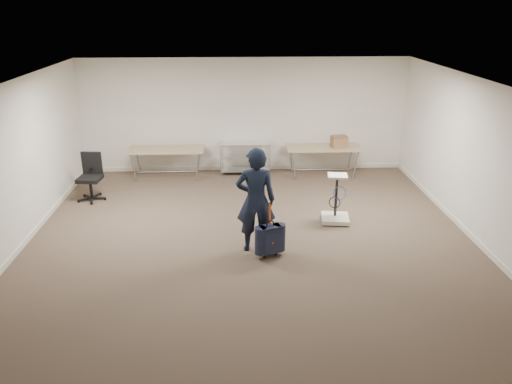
{
  "coord_description": "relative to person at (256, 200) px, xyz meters",
  "views": [
    {
      "loc": [
        -0.28,
        -7.66,
        4.02
      ],
      "look_at": [
        0.09,
        0.3,
        0.98
      ],
      "focal_mm": 35.0,
      "sensor_mm": 36.0,
      "label": 1
    }
  ],
  "objects": [
    {
      "name": "wire_shelf",
      "position": [
        -0.07,
        4.13,
        -0.48
      ],
      "size": [
        1.22,
        0.47,
        0.8
      ],
      "color": "silver",
      "rests_on": "ground"
    },
    {
      "name": "equipment_cart",
      "position": [
        1.61,
        1.11,
        -0.66
      ],
      "size": [
        0.59,
        0.59,
        0.96
      ],
      "color": "beige",
      "rests_on": "ground"
    },
    {
      "name": "suitcase",
      "position": [
        0.23,
        -0.28,
        -0.59
      ],
      "size": [
        0.39,
        0.31,
        0.95
      ],
      "color": "black",
      "rests_on": "ground"
    },
    {
      "name": "person",
      "position": [
        0.0,
        0.0,
        0.0
      ],
      "size": [
        0.67,
        0.45,
        1.83
      ],
      "primitive_type": "imported",
      "rotation": [
        0.0,
        0.0,
        3.13
      ],
      "color": "black",
      "rests_on": "ground"
    },
    {
      "name": "folding_table_left",
      "position": [
        -1.97,
        3.88,
        -0.24
      ],
      "size": [
        1.8,
        0.75,
        0.73
      ],
      "color": "tan",
      "rests_on": "ground"
    },
    {
      "name": "room_shell",
      "position": [
        -0.07,
        1.31,
        -0.87
      ],
      "size": [
        8.0,
        9.0,
        9.0
      ],
      "color": "white",
      "rests_on": "ground"
    },
    {
      "name": "cardboard_box",
      "position": [
        2.19,
        3.83,
        -0.05
      ],
      "size": [
        0.4,
        0.33,
        0.28
      ],
      "primitive_type": "cube",
      "rotation": [
        0.0,
        0.0,
        0.15
      ],
      "color": "#9C6949",
      "rests_on": "folding_table_right"
    },
    {
      "name": "folding_table_right",
      "position": [
        1.83,
        3.88,
        -0.24
      ],
      "size": [
        1.8,
        0.75,
        0.73
      ],
      "color": "tan",
      "rests_on": "ground"
    },
    {
      "name": "ground",
      "position": [
        -0.07,
        -0.07,
        -0.92
      ],
      "size": [
        9.0,
        9.0,
        0.0
      ],
      "primitive_type": "plane",
      "color": "#4B3E2D",
      "rests_on": "ground"
    },
    {
      "name": "office_chair",
      "position": [
        -3.44,
        2.53,
        -0.61
      ],
      "size": [
        0.62,
        0.62,
        1.02
      ],
      "color": "black",
      "rests_on": "ground"
    }
  ]
}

